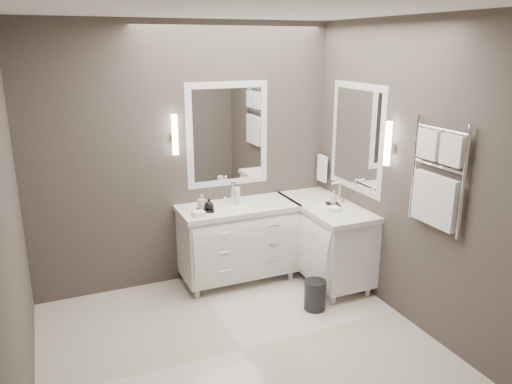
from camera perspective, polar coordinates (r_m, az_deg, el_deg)
name	(u,v)px	position (r m, az deg, el deg)	size (l,w,h in m)	color
floor	(242,350)	(4.40, -1.66, -17.60)	(3.20, 3.00, 0.01)	silver
ceiling	(238,7)	(3.65, -2.03, 20.34)	(3.20, 3.00, 0.01)	white
wall_back	(186,157)	(5.19, -7.95, 4.02)	(3.20, 0.01, 2.70)	#453D37
wall_front	(351,278)	(2.56, 10.83, -9.58)	(3.20, 0.01, 2.70)	#453D37
wall_left	(7,225)	(3.58, -26.53, -3.41)	(0.01, 3.00, 2.70)	#453D37
wall_right	(409,175)	(4.62, 17.05, 1.86)	(0.01, 3.00, 2.70)	#453D37
vanity_back	(238,238)	(5.33, -2.08, -5.25)	(1.24, 0.59, 0.97)	white
vanity_right	(325,236)	(5.42, 7.88, -5.02)	(0.59, 1.24, 0.97)	white
mirror_back	(228,135)	(5.27, -3.24, 6.56)	(0.90, 0.02, 1.10)	white
mirror_right	(357,138)	(5.18, 11.42, 6.09)	(0.02, 0.90, 1.10)	white
sconce_back	(175,136)	(5.04, -9.25, 6.39)	(0.06, 0.06, 0.40)	white
sconce_right	(388,144)	(4.68, 14.82, 5.29)	(0.06, 0.06, 0.40)	white
towel_bar_corner	(322,168)	(5.71, 7.57, 2.76)	(0.03, 0.22, 0.30)	white
towel_ladder	(437,182)	(4.28, 19.94, 1.06)	(0.06, 0.58, 0.90)	white
waste_bin	(315,295)	(4.93, 6.75, -11.60)	(0.21, 0.21, 0.29)	black
amenity_tray_back	(205,210)	(5.03, -5.80, -2.06)	(0.18, 0.13, 0.03)	black
amenity_tray_right	(333,205)	(5.22, 8.80, -1.51)	(0.13, 0.17, 0.03)	black
water_bottle	(237,196)	(5.17, -2.18, -0.51)	(0.07, 0.07, 0.19)	silver
soap_bottle_a	(202,202)	(5.02, -6.22, -1.11)	(0.06, 0.07, 0.14)	white
soap_bottle_b	(209,204)	(4.99, -5.39, -1.35)	(0.09, 0.09, 0.11)	black
soap_bottle_c	(333,197)	(5.19, 8.84, -0.62)	(0.05, 0.06, 0.14)	white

